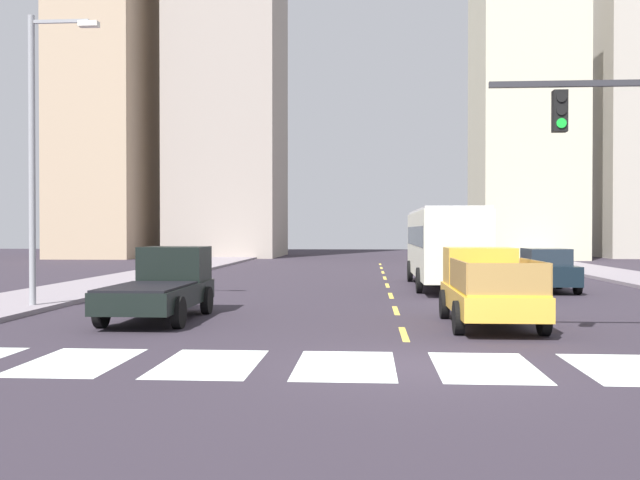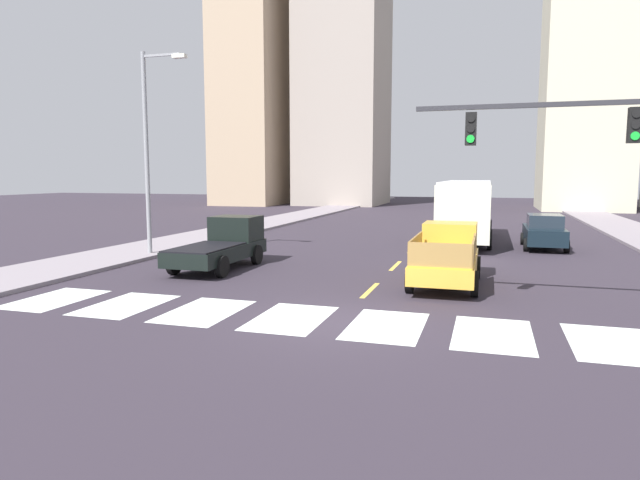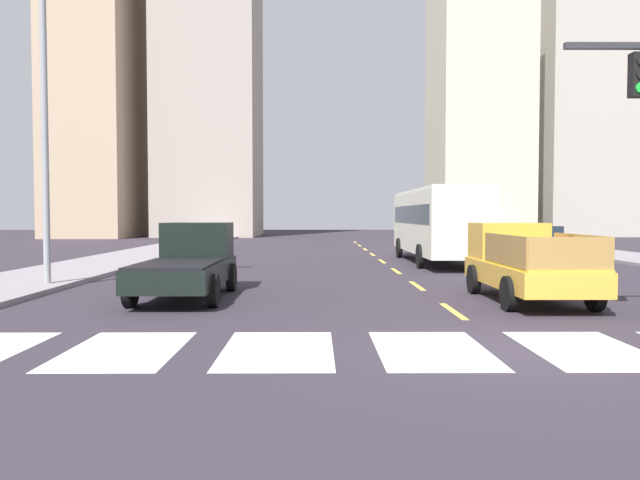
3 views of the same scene
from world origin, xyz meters
name	(u,v)px [view 3 (image 3 of 3)]	position (x,y,z in m)	size (l,w,h in m)	color
ground_plane	(508,350)	(0.00, 0.00, 0.00)	(160.00, 160.00, 0.00)	#2F2833
sidewalk_left	(111,261)	(-12.37, 18.00, 0.07)	(3.84, 110.00, 0.15)	gray
crosswalk_stripe_1	(124,350)	(-6.22, 0.00, 0.00)	(1.78, 2.95, 0.01)	silver
crosswalk_stripe_2	(278,350)	(-3.73, 0.00, 0.00)	(1.78, 2.95, 0.01)	silver
crosswalk_stripe_3	(431,349)	(-1.24, 0.00, 0.00)	(1.78, 2.95, 0.01)	silver
crosswalk_stripe_4	(584,349)	(1.24, 0.00, 0.00)	(1.78, 2.95, 0.01)	silver
lane_dash_0	(453,311)	(0.00, 4.00, 0.00)	(0.16, 2.40, 0.01)	#E4C247
lane_dash_1	(417,286)	(0.00, 9.00, 0.00)	(0.16, 2.40, 0.01)	#E4C247
lane_dash_2	(396,271)	(0.00, 14.00, 0.00)	(0.16, 2.40, 0.01)	#E4C247
lane_dash_3	(382,261)	(0.00, 19.00, 0.00)	(0.16, 2.40, 0.01)	#E4C247
lane_dash_4	(372,254)	(0.00, 24.00, 0.00)	(0.16, 2.40, 0.01)	#E4C247
lane_dash_5	(365,249)	(0.00, 29.00, 0.00)	(0.16, 2.40, 0.01)	#E4C247
lane_dash_6	(360,245)	(0.00, 34.00, 0.00)	(0.16, 2.40, 0.01)	#E4C247
lane_dash_7	(355,242)	(0.00, 39.00, 0.00)	(0.16, 2.40, 0.01)	#E4C247
pickup_stakebed	(523,263)	(2.24, 5.98, 0.94)	(2.18, 5.20, 1.96)	gold
pickup_dark	(189,262)	(-6.51, 6.65, 0.92)	(2.18, 5.20, 1.96)	black
city_bus	(437,220)	(2.38, 18.11, 1.95)	(2.72, 10.80, 3.32)	silver
sedan_far	(534,246)	(6.22, 16.35, 0.86)	(2.02, 4.40, 1.72)	black
streetlight_left	(50,120)	(-10.95, 8.45, 4.97)	(2.20, 0.28, 9.00)	gray
block_mid_left	(95,57)	(-24.63, 50.97, 17.56)	(7.44, 10.74, 35.12)	tan
block_mid_right	(478,102)	(12.74, 50.90, 13.27)	(8.40, 10.43, 26.54)	beige
block_low_left	(596,91)	(25.76, 54.03, 14.89)	(11.64, 8.23, 29.78)	#AFA79B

